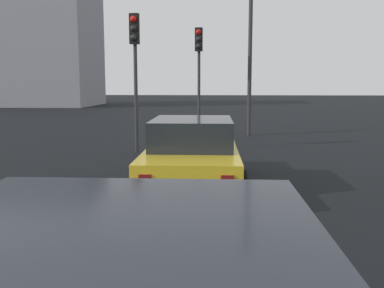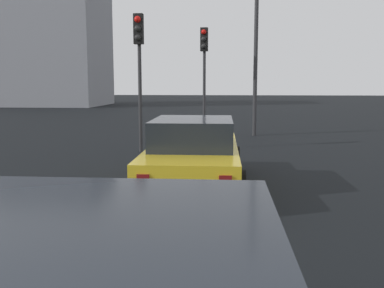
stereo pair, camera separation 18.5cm
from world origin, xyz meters
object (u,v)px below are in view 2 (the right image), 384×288
(car_yellow_lead, at_px, (194,153))
(traffic_light_near_right, at_px, (139,54))
(traffic_light_near_left, at_px, (204,59))
(street_lamp_kerbside, at_px, (256,16))

(car_yellow_lead, bearing_deg, traffic_light_near_right, 23.75)
(car_yellow_lead, height_order, traffic_light_near_right, traffic_light_near_right)
(traffic_light_near_left, distance_m, street_lamp_kerbside, 2.80)
(car_yellow_lead, bearing_deg, traffic_light_near_left, 0.97)
(traffic_light_near_left, xyz_separation_m, street_lamp_kerbside, (0.77, -2.05, 1.74))
(street_lamp_kerbside, bearing_deg, traffic_light_near_left, 110.63)
(traffic_light_near_right, relative_size, street_lamp_kerbside, 0.51)
(car_yellow_lead, distance_m, street_lamp_kerbside, 10.26)
(car_yellow_lead, height_order, traffic_light_near_left, traffic_light_near_left)
(car_yellow_lead, bearing_deg, street_lamp_kerbside, -11.76)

